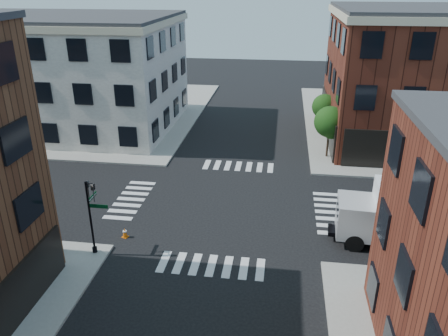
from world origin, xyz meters
TOP-DOWN VIEW (x-y plane):
  - ground at (0.00, 0.00)m, footprint 120.00×120.00m
  - sidewalk_ne at (21.00, 21.00)m, footprint 30.00×30.00m
  - sidewalk_nw at (-21.00, 21.00)m, footprint 30.00×30.00m
  - building_nw at (-19.00, 16.00)m, footprint 22.00×16.00m
  - tree_near at (7.56, 9.98)m, footprint 2.69×2.69m
  - tree_far at (7.56, 15.98)m, footprint 2.43×2.43m
  - signal_pole at (-6.72, -6.68)m, footprint 1.29×1.24m
  - box_truck at (11.33, -3.52)m, footprint 8.70×3.13m
  - traffic_cone at (-5.70, -4.86)m, footprint 0.44×0.44m

SIDE VIEW (x-z plane):
  - ground at x=0.00m, z-range 0.00..0.00m
  - sidewalk_ne at x=21.00m, z-range 0.00..0.15m
  - sidewalk_nw at x=-21.00m, z-range 0.00..0.15m
  - traffic_cone at x=-5.70m, z-range -0.01..0.63m
  - box_truck at x=11.33m, z-range 0.08..3.95m
  - signal_pole at x=-6.72m, z-range 0.56..5.16m
  - tree_far at x=7.56m, z-range 0.84..4.91m
  - tree_near at x=7.56m, z-range 0.91..5.41m
  - building_nw at x=-19.00m, z-range 0.00..11.00m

